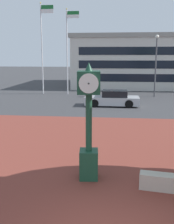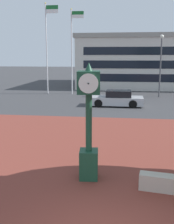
{
  "view_description": "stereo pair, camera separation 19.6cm",
  "coord_description": "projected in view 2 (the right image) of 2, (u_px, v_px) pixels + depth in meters",
  "views": [
    {
      "loc": [
        0.03,
        -5.12,
        4.0
      ],
      "look_at": [
        -0.88,
        3.37,
        2.25
      ],
      "focal_mm": 43.94,
      "sensor_mm": 36.0,
      "label": 1
    },
    {
      "loc": [
        0.23,
        -5.1,
        4.0
      ],
      "look_at": [
        -0.88,
        3.37,
        2.25
      ],
      "focal_mm": 43.94,
      "sensor_mm": 36.0,
      "label": 2
    }
  ],
  "objects": [
    {
      "name": "flagpole_secondary",
      "position": [
        73.0,
        47.0,
        28.56
      ],
      "size": [
        1.35,
        0.14,
        8.77
      ],
      "color": "silver",
      "rests_on": "ground"
    },
    {
      "name": "street_clock",
      "position": [
        89.0,
        123.0,
        8.78
      ],
      "size": [
        0.76,
        0.82,
        3.81
      ],
      "rotation": [
        0.0,
        0.0,
        0.08
      ],
      "color": "#19422D",
      "rests_on": "ground"
    },
    {
      "name": "civic_building",
      "position": [
        157.0,
        61.0,
        37.87
      ],
      "size": [
        21.02,
        14.75,
        6.61
      ],
      "color": "beige",
      "rests_on": "ground"
    },
    {
      "name": "street_lamp_post",
      "position": [
        161.0,
        59.0,
        26.55
      ],
      "size": [
        0.36,
        0.36,
        6.01
      ],
      "color": "#4C4C51",
      "rests_on": "ground"
    },
    {
      "name": "flagpole_primary",
      "position": [
        47.0,
        43.0,
        28.82
      ],
      "size": [
        1.4,
        0.14,
        9.39
      ],
      "color": "silver",
      "rests_on": "ground"
    },
    {
      "name": "plaza_brick_paving",
      "position": [
        114.0,
        168.0,
        9.98
      ],
      "size": [
        44.0,
        16.63,
        0.01
      ],
      "primitive_type": "cube",
      "color": "brown",
      "rests_on": "ground"
    },
    {
      "name": "car_street_mid",
      "position": [
        117.0,
        99.0,
        22.31
      ],
      "size": [
        4.38,
        1.92,
        1.28
      ],
      "rotation": [
        0.0,
        0.0,
        1.56
      ],
      "color": "#B7BABF",
      "rests_on": "ground"
    }
  ]
}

